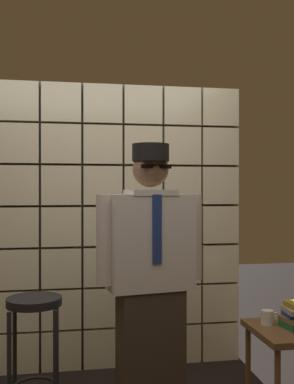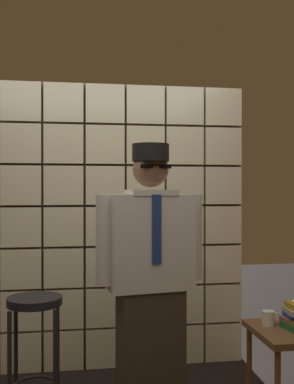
% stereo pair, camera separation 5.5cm
% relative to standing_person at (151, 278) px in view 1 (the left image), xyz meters
% --- Properties ---
extents(glass_block_wall, '(2.35, 0.10, 2.35)m').
position_rel_standing_person_xyz_m(glass_block_wall, '(-0.23, 0.96, 0.25)').
color(glass_block_wall, beige).
rests_on(glass_block_wall, ground).
extents(standing_person, '(0.70, 0.33, 1.74)m').
position_rel_standing_person_xyz_m(standing_person, '(0.00, 0.00, 0.00)').
color(standing_person, '#382D23').
rests_on(standing_person, ground).
extents(bar_stool, '(0.34, 0.34, 0.79)m').
position_rel_standing_person_xyz_m(bar_stool, '(-0.71, 0.11, -0.32)').
color(bar_stool, black).
rests_on(bar_stool, ground).
extents(side_table, '(0.52, 0.52, 0.57)m').
position_rel_standing_person_xyz_m(side_table, '(0.92, -0.08, -0.41)').
color(side_table, brown).
rests_on(side_table, ground).
extents(coffee_mug, '(0.13, 0.08, 0.09)m').
position_rel_standing_person_xyz_m(coffee_mug, '(0.78, 0.01, -0.29)').
color(coffee_mug, silver).
rests_on(coffee_mug, side_table).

